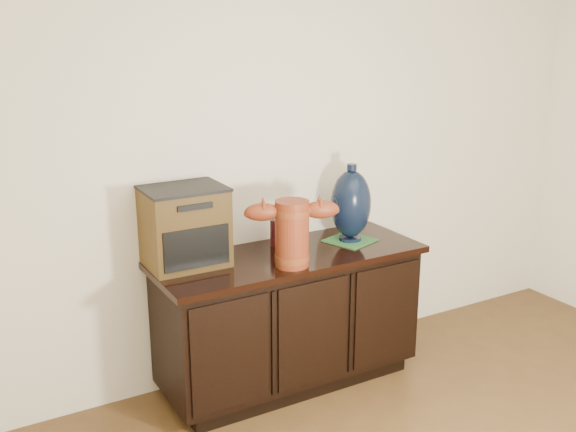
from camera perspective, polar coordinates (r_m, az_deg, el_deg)
sideboard at (r=3.70m, az=0.07°, el=-8.60°), size 1.46×0.56×0.75m
terracotta_vessel at (r=3.33m, az=0.34°, el=-1.15°), size 0.47×0.25×0.34m
tv_radio at (r=3.39m, az=-8.76°, el=-0.87°), size 0.40×0.33×0.40m
green_mat at (r=3.78m, az=5.26°, el=-2.06°), size 0.29×0.29×0.01m
lamp_base at (r=3.72m, az=5.34°, el=0.99°), size 0.28×0.28×0.43m
spray_can at (r=3.66m, az=-1.07°, el=-1.27°), size 0.06×0.06×0.17m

